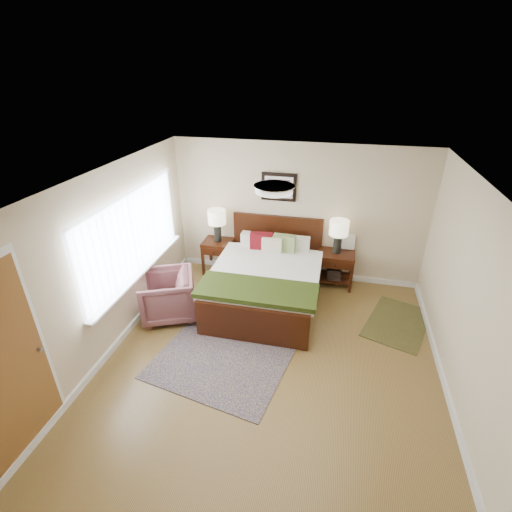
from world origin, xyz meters
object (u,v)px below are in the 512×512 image
Objects in this scene: armchair at (168,296)px; rug_persian at (237,339)px; lamp_left at (217,220)px; nightstand_left at (218,247)px; nightstand_right at (335,266)px; lamp_right at (339,231)px; bed at (266,275)px.

armchair reaches higher than rug_persian.
lamp_left is 1.74m from armchair.
nightstand_left is 1.00× the size of nightstand_right.
nightstand_right is 2.98m from armchair.
rug_persian is at bearing 51.52° from armchair.
lamp_right reaches higher than armchair.
bed is at bearing -142.90° from lamp_right.
nightstand_right is 2.33m from rug_persian.
rug_persian is at bearing -125.28° from nightstand_right.
nightstand_right reaches higher than rug_persian.
lamp_left reaches higher than nightstand_right.
armchair is (-2.55, -1.56, -0.70)m from lamp_right.
lamp_right is at bearing 0.00° from lamp_left.
nightstand_left is 2.13m from rug_persian.
rug_persian is (0.88, -1.87, -0.52)m from nightstand_left.
lamp_left reaches higher than nightstand_left.
rug_persian is at bearing -65.07° from lamp_left.
lamp_left is (0.00, 0.02, 0.55)m from nightstand_left.
nightstand_right is (2.21, 0.01, -0.14)m from nightstand_left.
bed is 1.63m from armchair.
rug_persian is (-1.33, -1.89, -1.07)m from lamp_right.
nightstand_left is at bearing 143.61° from bed.
lamp_left reaches higher than lamp_right.
lamp_right is at bearing 65.66° from rug_persian.
armchair is at bearing 175.57° from rug_persian.
bed is 1.20m from rug_persian.
nightstand_right is at bearing 65.48° from rug_persian.
lamp_right reaches higher than rug_persian.
armchair is at bearing -102.75° from nightstand_left.
lamp_left is 0.74× the size of armchair.
lamp_right is (2.21, 0.00, -0.01)m from lamp_left.
bed is 1.38m from nightstand_right.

